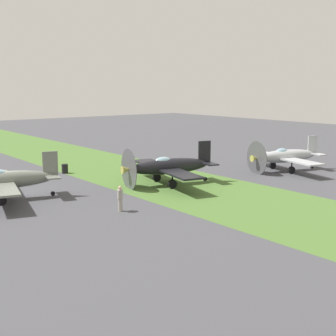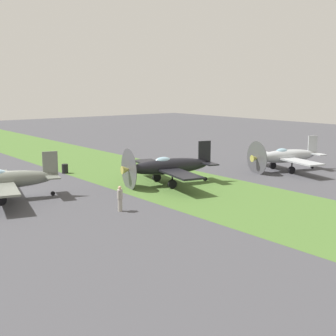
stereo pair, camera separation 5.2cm
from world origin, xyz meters
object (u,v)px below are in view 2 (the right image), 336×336
Objects in this scene: airplane_trail at (285,156)px; airplane_lead at (4,180)px; ground_crew_chief at (120,198)px; fuel_drum at (65,169)px; airplane_wingman at (168,166)px.

airplane_lead is at bearing 93.02° from airplane_trail.
fuel_drum is (15.13, -3.28, -0.46)m from ground_crew_chief.
fuel_drum is at bearing -34.91° from airplane_lead.
airplane_trail is at bearing -86.79° from airplane_lead.
airplane_lead is 5.84× the size of ground_crew_chief.
ground_crew_chief is 1.92× the size of fuel_drum.
airplane_wingman is 9.30m from ground_crew_chief.
fuel_drum is at bearing 36.71° from ground_crew_chief.
fuel_drum is (12.23, 17.74, -1.03)m from airplane_trail.
airplane_wingman is at bearing -155.77° from fuel_drum.
ground_crew_chief reaches higher than fuel_drum.
airplane_wingman reaches higher than airplane_lead.
fuel_drum is at bearing 69.37° from airplane_trail.
airplane_lead is 11.04m from fuel_drum.
ground_crew_chief is (-7.92, -5.01, -0.59)m from airplane_lead.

